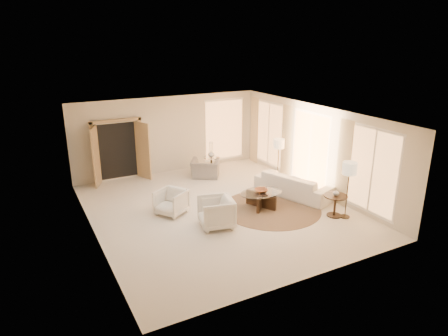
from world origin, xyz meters
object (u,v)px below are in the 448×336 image
floor_lamp_near (279,146)px  sofa (294,185)px  end_vase (336,193)px  floor_lamp_far (349,171)px  armchair_left (171,201)px  coffee_table (261,198)px  accent_chair (205,166)px  armchair_right (216,211)px  end_table (335,202)px  side_vase (211,154)px  side_table (211,164)px  bowl (261,191)px

floor_lamp_near → sofa: bearing=-102.3°
end_vase → floor_lamp_far: bearing=-44.2°
armchair_left → floor_lamp_far: bearing=27.0°
armchair_left → coffee_table: armchair_left is taller
armchair_left → end_vase: 4.62m
coffee_table → accent_chair: bearing=95.3°
armchair_left → floor_lamp_far: size_ratio=0.49×
accent_chair → coffee_table: bearing=127.9°
armchair_right → end_table: (3.24, -0.98, -0.02)m
end_vase → side_vase: bearing=106.5°
floor_lamp_near → armchair_left: bearing=-169.6°
sofa → side_table: (-1.38, 3.12, 0.03)m
floor_lamp_far → bowl: floor_lamp_far is taller
armchair_left → floor_lamp_far: 4.99m
sofa → armchair_left: bearing=62.9°
armchair_left → side_vase: bearing=103.2°
armchair_right → accent_chair: armchair_right is taller
floor_lamp_far → side_table: bearing=108.1°
accent_chair → side_vase: (0.35, 0.23, 0.34)m
sofa → floor_lamp_near: 1.62m
accent_chair → end_vase: bearing=143.7°
coffee_table → end_table: (1.51, -1.48, 0.12)m
sofa → accent_chair: (-1.73, 2.89, 0.07)m
side_table → side_vase: side_vase is taller
accent_chair → end_vase: size_ratio=5.44×
armchair_right → bowl: (1.73, 0.49, 0.08)m
coffee_table → floor_lamp_far: bearing=-44.4°
end_table → floor_lamp_near: bearing=86.1°
armchair_right → end_table: 3.38m
coffee_table → floor_lamp_near: bearing=42.8°
coffee_table → end_table: end_table is taller
coffee_table → bowl: (0.00, -0.00, 0.22)m
bowl → side_vase: bearing=89.1°
end_table → side_table: 5.11m
armchair_right → floor_lamp_near: 4.12m
coffee_table → side_table: side_table is taller
floor_lamp_near → floor_lamp_far: bearing=-90.0°
accent_chair → end_table: bearing=143.7°
floor_lamp_far → sofa: bearing=98.0°
end_table → floor_lamp_far: size_ratio=0.41×
coffee_table → side_table: 3.42m
floor_lamp_near → side_vase: size_ratio=6.22×
armchair_right → accent_chair: (1.44, 3.69, -0.01)m
armchair_right → floor_lamp_far: size_ratio=0.55×
end_table → floor_lamp_far: (0.21, -0.20, 0.94)m
sofa → end_table: (0.07, -1.78, 0.06)m
armchair_left → side_vase: size_ratio=3.20×
end_table → end_vase: (0.00, 0.00, 0.28)m
armchair_right → side_table: armchair_right is taller
sofa → side_table: size_ratio=3.81×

